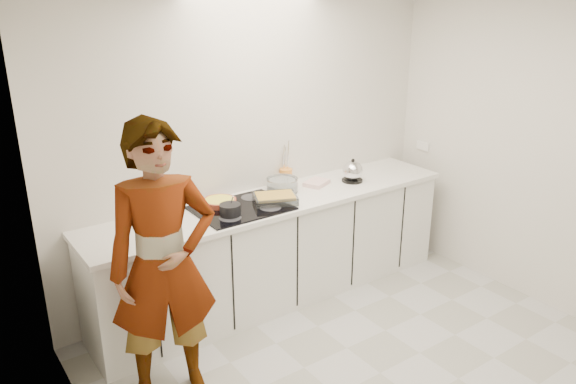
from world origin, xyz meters
TOP-DOWN VIEW (x-y plane):
  - floor at (0.00, 0.00)m, footprint 3.60×3.20m
  - wall_back at (0.00, 1.60)m, footprint 3.60×0.00m
  - wall_left at (-1.80, 0.00)m, footprint 0.00×3.20m
  - wall_right at (1.80, 0.02)m, footprint 0.02×3.20m
  - base_cabinets at (0.00, 1.28)m, footprint 3.20×0.58m
  - countertop at (0.00, 1.28)m, footprint 3.24×0.64m
  - hob at (-0.35, 1.26)m, footprint 0.72×0.54m
  - tart_dish at (-0.46, 1.41)m, footprint 0.30×0.30m
  - saucepan at (-0.50, 1.16)m, footprint 0.17×0.17m
  - baking_dish at (-0.07, 1.19)m, footprint 0.41×0.36m
  - mixing_bowl at (0.13, 1.39)m, footprint 0.32×0.32m
  - tea_towel at (0.48, 1.37)m, footprint 0.27×0.24m
  - kettle at (0.80, 1.26)m, footprint 0.21×0.21m
  - utensil_crock at (0.28, 1.54)m, footprint 0.11×0.11m
  - cook at (-1.25, 0.69)m, footprint 0.76×0.58m

SIDE VIEW (x-z plane):
  - floor at x=0.00m, z-range 0.00..0.00m
  - base_cabinets at x=0.00m, z-range 0.00..0.87m
  - countertop at x=0.00m, z-range 0.87..0.91m
  - hob at x=-0.35m, z-range 0.91..0.92m
  - cook at x=-1.25m, z-range 0.00..1.85m
  - tea_towel at x=0.48m, z-range 0.91..0.95m
  - tart_dish at x=-0.46m, z-range 0.93..0.97m
  - baking_dish at x=-0.07m, z-range 0.93..0.99m
  - mixing_bowl at x=0.13m, z-range 0.91..1.03m
  - saucepan at x=-0.50m, z-range 0.89..1.05m
  - utensil_crock at x=0.28m, z-range 0.91..1.05m
  - kettle at x=0.80m, z-range 0.89..1.11m
  - wall_right at x=1.80m, z-range 0.00..2.60m
  - wall_back at x=0.00m, z-range 0.00..2.60m
  - wall_left at x=-1.80m, z-range 0.00..2.60m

